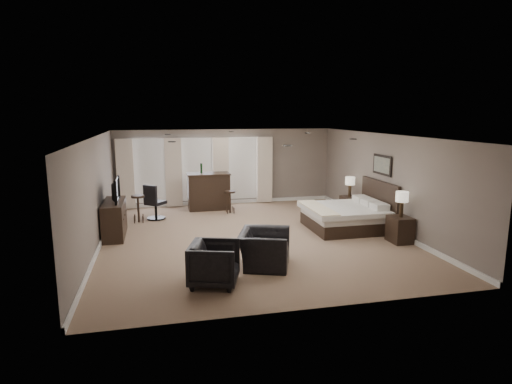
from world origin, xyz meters
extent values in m
cube|color=#866B55|center=(0.00, 0.00, 0.00)|extent=(7.60, 8.60, 0.04)
cube|color=silver|center=(0.00, 0.00, 2.60)|extent=(7.60, 8.60, 0.04)
cube|color=slate|center=(0.00, 4.25, 1.30)|extent=(7.50, 0.04, 2.60)
cube|color=slate|center=(0.00, -4.25, 1.30)|extent=(7.50, 0.04, 2.60)
cube|color=slate|center=(-3.75, 0.00, 1.30)|extent=(0.04, 8.50, 2.60)
cube|color=slate|center=(3.75, 0.00, 1.30)|extent=(0.04, 8.50, 2.60)
cube|color=silver|center=(-2.60, 4.19, 1.25)|extent=(1.15, 0.04, 2.05)
cube|color=silver|center=(-1.00, 4.19, 1.25)|extent=(1.15, 0.04, 2.05)
cube|color=silver|center=(0.60, 4.19, 1.25)|extent=(1.15, 0.04, 2.05)
cube|color=beige|center=(-3.35, 4.07, 1.18)|extent=(0.55, 0.12, 2.30)
cube|color=beige|center=(-1.80, 4.07, 1.18)|extent=(0.55, 0.12, 2.30)
cube|color=beige|center=(-0.20, 4.07, 1.18)|extent=(0.55, 0.12, 2.30)
cube|color=beige|center=(1.35, 4.07, 1.18)|extent=(0.55, 0.12, 2.30)
cube|color=silver|center=(2.58, 0.18, 0.65)|extent=(2.06, 1.96, 1.31)
cube|color=black|center=(3.47, -1.27, 0.32)|extent=(0.48, 0.59, 0.64)
cube|color=black|center=(3.47, 1.63, 0.30)|extent=(0.45, 0.55, 0.60)
cube|color=beige|center=(3.47, -1.27, 0.96)|extent=(0.31, 0.31, 0.63)
cube|color=beige|center=(3.47, 1.63, 0.90)|extent=(0.30, 0.30, 0.62)
cube|color=slate|center=(3.70, 0.18, 1.75)|extent=(0.04, 0.96, 0.56)
cube|color=black|center=(-3.45, 0.87, 0.46)|extent=(0.51, 1.58, 0.92)
imported|color=black|center=(-3.45, 0.87, 0.99)|extent=(0.61, 1.06, 0.14)
imported|color=black|center=(-0.20, -2.12, 0.50)|extent=(1.09, 1.33, 1.00)
imported|color=black|center=(-1.35, -2.88, 0.45)|extent=(1.03, 1.07, 0.89)
cube|color=black|center=(-0.70, 3.48, 0.61)|extent=(1.40, 0.73, 1.22)
cube|color=black|center=(-2.91, 2.22, 0.40)|extent=(0.49, 0.49, 0.80)
cube|color=black|center=(-0.10, 2.79, 0.36)|extent=(0.40, 0.40, 0.71)
cube|color=black|center=(-2.41, 2.48, 0.54)|extent=(0.77, 0.77, 1.07)
camera|label=1|loc=(-2.29, -10.41, 3.16)|focal=30.00mm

